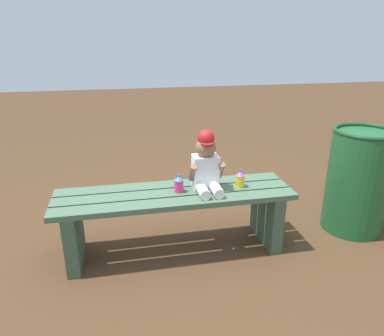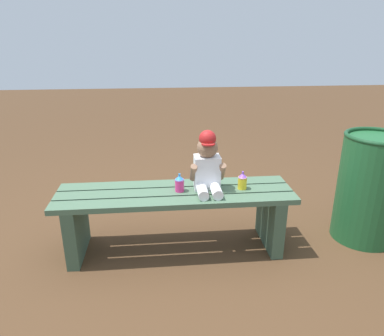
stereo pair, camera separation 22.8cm
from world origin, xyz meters
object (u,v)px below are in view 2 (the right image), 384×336
(child_figure, at_px, (208,165))
(sippy_cup_left, at_px, (180,183))
(sippy_cup_right, at_px, (243,181))
(trash_bin, at_px, (370,188))
(park_bench, at_px, (175,210))

(child_figure, distance_m, sippy_cup_left, 0.22)
(child_figure, bearing_deg, sippy_cup_left, -175.92)
(sippy_cup_right, bearing_deg, child_figure, 176.79)
(sippy_cup_left, distance_m, trash_bin, 1.36)
(sippy_cup_left, bearing_deg, park_bench, 173.92)
(sippy_cup_right, relative_size, trash_bin, 0.16)
(sippy_cup_left, xyz_separation_m, trash_bin, (1.35, 0.02, -0.10))
(park_bench, bearing_deg, sippy_cup_right, -0.41)
(sippy_cup_left, distance_m, sippy_cup_right, 0.42)
(park_bench, xyz_separation_m, sippy_cup_right, (0.45, -0.00, 0.20))
(sippy_cup_right, bearing_deg, trash_bin, 1.54)
(child_figure, relative_size, trash_bin, 0.51)
(child_figure, relative_size, sippy_cup_left, 3.26)
(sippy_cup_right, xyz_separation_m, trash_bin, (0.93, 0.02, -0.10))
(park_bench, bearing_deg, sippy_cup_left, -6.08)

